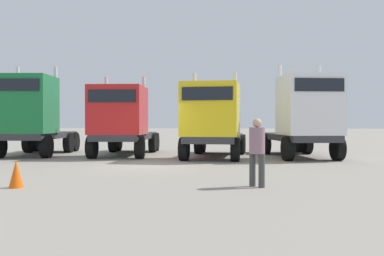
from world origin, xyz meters
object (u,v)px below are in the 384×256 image
at_px(semi_truck_yellow, 213,120).
at_px(traffic_cone_far, 16,174).
at_px(visitor_with_camera, 257,147).
at_px(semi_truck_red, 122,120).
at_px(semi_truck_green, 31,115).
at_px(semi_truck_white, 304,116).

xyz_separation_m(semi_truck_yellow, traffic_cone_far, (-4.35, -9.00, -1.39)).
relative_size(semi_truck_yellow, visitor_with_camera, 3.66).
relative_size(semi_truck_red, visitor_with_camera, 3.77).
height_order(semi_truck_red, semi_truck_yellow, semi_truck_yellow).
bearing_deg(traffic_cone_far, semi_truck_green, 115.89).
xyz_separation_m(semi_truck_green, semi_truck_red, (4.40, 0.45, -0.24)).
relative_size(semi_truck_green, semi_truck_yellow, 0.95).
distance_m(semi_truck_yellow, semi_truck_white, 4.18).
distance_m(semi_truck_red, semi_truck_white, 8.61).
bearing_deg(semi_truck_red, semi_truck_white, 84.95).
height_order(semi_truck_green, semi_truck_yellow, semi_truck_green).
height_order(semi_truck_green, semi_truck_red, semi_truck_green).
distance_m(semi_truck_red, semi_truck_yellow, 4.54).
distance_m(semi_truck_white, visitor_with_camera, 9.16).
distance_m(semi_truck_green, semi_truck_red, 4.43).
distance_m(semi_truck_yellow, traffic_cone_far, 10.09).
relative_size(semi_truck_white, traffic_cone_far, 9.22).
distance_m(semi_truck_red, traffic_cone_far, 9.88).
relative_size(semi_truck_red, semi_truck_white, 1.02).
height_order(visitor_with_camera, traffic_cone_far, visitor_with_camera).
xyz_separation_m(semi_truck_red, traffic_cone_far, (0.13, -9.78, -1.41)).
bearing_deg(semi_truck_green, semi_truck_white, 84.53).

